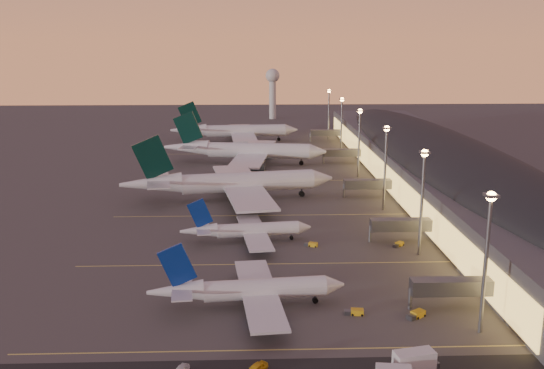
{
  "coord_description": "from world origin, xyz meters",
  "views": [
    {
      "loc": [
        -4.45,
        -137.26,
        50.72
      ],
      "look_at": [
        2.0,
        45.0,
        7.0
      ],
      "focal_mm": 40.0,
      "sensor_mm": 36.0,
      "label": 1
    }
  ],
  "objects": [
    {
      "name": "catering_truck_a",
      "position": [
        20.94,
        -53.3,
        1.82
      ],
      "size": [
        7.33,
        4.05,
        3.89
      ],
      "rotation": [
        0.0,
        0.0,
        0.21
      ],
      "color": "silver",
      "rests_on": "ground"
    },
    {
      "name": "baggage_tug_c",
      "position": [
        10.63,
        7.09,
        0.45
      ],
      "size": [
        3.54,
        2.37,
        0.98
      ],
      "rotation": [
        0.0,
        0.0,
        -0.35
      ],
      "color": "gold",
      "rests_on": "ground"
    },
    {
      "name": "baggage_tug_d",
      "position": [
        32.58,
        6.38,
        0.44
      ],
      "size": [
        3.23,
        3.15,
        0.97
      ],
      "rotation": [
        0.0,
        0.0,
        0.76
      ],
      "color": "gold",
      "rests_on": "ground"
    },
    {
      "name": "airliner_narrow_south",
      "position": [
        -5.24,
        -28.07,
        3.55
      ],
      "size": [
        38.51,
        34.57,
        13.75
      ],
      "rotation": [
        0.0,
        0.0,
        0.1
      ],
      "color": "silver",
      "rests_on": "ground"
    },
    {
      "name": "terminal_building",
      "position": [
        61.84,
        72.47,
        8.78
      ],
      "size": [
        56.35,
        255.0,
        17.46
      ],
      "color": "#47474C",
      "rests_on": "ground"
    },
    {
      "name": "airliner_wide_near",
      "position": [
        -11.33,
        52.99,
        5.7
      ],
      "size": [
        69.04,
        63.62,
        22.13
      ],
      "rotation": [
        0.0,
        0.0,
        0.16
      ],
      "color": "silver",
      "rests_on": "ground"
    },
    {
      "name": "airliner_narrow_north",
      "position": [
        -5.72,
        11.0,
        3.13
      ],
      "size": [
        33.93,
        30.53,
        12.12
      ],
      "rotation": [
        0.0,
        0.0,
        0.12
      ],
      "color": "silver",
      "rests_on": "ground"
    },
    {
      "name": "lane_markings",
      "position": [
        0.0,
        40.0,
        0.01
      ],
      "size": [
        90.0,
        180.36,
        0.0
      ],
      "color": "#D8C659",
      "rests_on": "ground"
    },
    {
      "name": "baggage_tug_b",
      "position": [
        26.31,
        -33.7,
        0.54
      ],
      "size": [
        4.1,
        3.54,
        1.18
      ],
      "rotation": [
        0.0,
        0.0,
        0.61
      ],
      "color": "gold",
      "rests_on": "ground"
    },
    {
      "name": "baggage_tug_a",
      "position": [
        14.97,
        -32.05,
        0.49
      ],
      "size": [
        3.77,
        1.9,
        1.08
      ],
      "rotation": [
        0.0,
        0.0,
        -0.12
      ],
      "color": "gold",
      "rests_on": "ground"
    },
    {
      "name": "radar_tower",
      "position": [
        10.0,
        260.0,
        21.87
      ],
      "size": [
        9.0,
        9.0,
        32.5
      ],
      "color": "silver",
      "rests_on": "ground"
    },
    {
      "name": "airliner_wide_mid",
      "position": [
        -7.04,
        111.79,
        5.64
      ],
      "size": [
        68.44,
        62.93,
        21.91
      ],
      "rotation": [
        0.0,
        0.0,
        -0.14
      ],
      "color": "silver",
      "rests_on": "ground"
    },
    {
      "name": "ground",
      "position": [
        0.0,
        0.0,
        0.0
      ],
      "size": [
        700.0,
        700.0,
        0.0
      ],
      "primitive_type": "plane",
      "color": "#45423F"
    },
    {
      "name": "airliner_wide_far",
      "position": [
        -12.48,
        169.44,
        5.35
      ],
      "size": [
        64.93,
        59.27,
        20.77
      ],
      "rotation": [
        0.0,
        0.0,
        0.07
      ],
      "color": "silver",
      "rests_on": "ground"
    },
    {
      "name": "light_masts",
      "position": [
        36.0,
        65.0,
        17.55
      ],
      "size": [
        2.2,
        217.2,
        25.9
      ],
      "color": "slate",
      "rests_on": "ground"
    },
    {
      "name": "service_van_d",
      "position": [
        -3.95,
        -52.29,
        0.78
      ],
      "size": [
        4.28,
        4.76,
        1.57
      ],
      "primitive_type": "imported",
      "rotation": [
        0.0,
        0.0,
        -0.66
      ],
      "color": "gold",
      "rests_on": "ground"
    }
  ]
}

